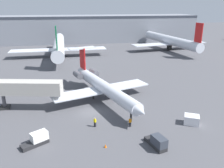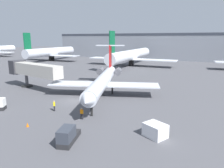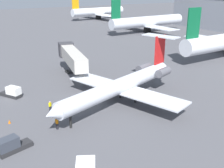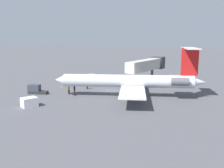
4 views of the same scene
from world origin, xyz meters
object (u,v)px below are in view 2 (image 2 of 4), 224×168
at_px(ground_crew_loader, 54,106).
at_px(parked_airliner_west_mid, 51,52).
at_px(regional_jet, 104,79).
at_px(cargo_container_uld, 155,130).
at_px(ground_crew_marshaller, 82,113).
at_px(baggage_tug_lead, 68,136).
at_px(jet_bridge, 32,69).
at_px(parked_airliner_centre, 131,55).
at_px(traffic_cone_near, 27,125).

bearing_deg(ground_crew_loader, parked_airliner_west_mid, 131.46).
bearing_deg(regional_jet, cargo_container_uld, -44.75).
xyz_separation_m(ground_crew_marshaller, baggage_tug_lead, (2.43, -6.47, -0.02)).
xyz_separation_m(ground_crew_loader, baggage_tug_lead, (8.29, -7.53, -0.02)).
distance_m(jet_bridge, parked_airliner_centre, 47.63).
height_order(baggage_tug_lead, parked_airliner_centre, parked_airliner_centre).
height_order(traffic_cone_near, parked_airliner_centre, parked_airliner_centre).
bearing_deg(ground_crew_marshaller, jet_bridge, 151.89).
relative_size(regional_jet, ground_crew_loader, 16.93).
relative_size(baggage_tug_lead, parked_airliner_centre, 0.10).
distance_m(ground_crew_marshaller, ground_crew_loader, 5.96).
relative_size(baggage_tug_lead, parked_airliner_west_mid, 0.12).
bearing_deg(ground_crew_loader, ground_crew_marshaller, -10.27).
bearing_deg(ground_crew_marshaller, regional_jet, 103.73).
relative_size(cargo_container_uld, traffic_cone_near, 5.64).
height_order(jet_bridge, traffic_cone_near, jet_bridge).
height_order(jet_bridge, ground_crew_loader, jet_bridge).
xyz_separation_m(jet_bridge, baggage_tug_lead, (22.86, -17.38, -3.56)).
xyz_separation_m(cargo_container_uld, parked_airliner_centre, (-24.64, 58.99, 3.58)).
height_order(jet_bridge, baggage_tug_lead, jet_bridge).
bearing_deg(traffic_cone_near, regional_jet, 84.14).
bearing_deg(parked_airliner_centre, ground_crew_loader, -81.97).
xyz_separation_m(traffic_cone_near, parked_airliner_west_mid, (-52.57, 64.81, 4.10)).
height_order(jet_bridge, parked_airliner_centre, parked_airliner_centre).
xyz_separation_m(baggage_tug_lead, parked_airliner_centre, (-16.33, 64.56, 3.54)).
bearing_deg(ground_crew_marshaller, parked_airliner_centre, 103.46).
relative_size(regional_jet, jet_bridge, 1.72).
height_order(cargo_container_uld, parked_airliner_west_mid, parked_airliner_west_mid).
height_order(regional_jet, ground_crew_loader, regional_jet).
bearing_deg(traffic_cone_near, cargo_container_uld, 15.33).
xyz_separation_m(regional_jet, traffic_cone_near, (-1.85, -18.08, -2.96)).
bearing_deg(baggage_tug_lead, parked_airliner_west_mid, 132.24).
distance_m(cargo_container_uld, traffic_cone_near, 16.33).
relative_size(ground_crew_loader, cargo_container_uld, 0.55).
bearing_deg(traffic_cone_near, parked_airliner_west_mid, 129.05).
distance_m(regional_jet, traffic_cone_near, 18.41).
xyz_separation_m(ground_crew_marshaller, parked_airliner_centre, (-13.90, 58.09, 3.52)).
xyz_separation_m(jet_bridge, ground_crew_loader, (14.57, -9.85, -3.54)).
bearing_deg(jet_bridge, cargo_container_uld, -20.75).
distance_m(jet_bridge, traffic_cone_near, 22.70).
bearing_deg(baggage_tug_lead, regional_jet, 106.07).
bearing_deg(regional_jet, parked_airliner_centre, 103.38).
bearing_deg(ground_crew_loader, parked_airliner_centre, 98.03).
bearing_deg(regional_jet, parked_airliner_west_mid, 139.35).
height_order(regional_jet, cargo_container_uld, regional_jet).
relative_size(traffic_cone_near, parked_airliner_centre, 0.01).
bearing_deg(traffic_cone_near, ground_crew_loader, 97.83).
relative_size(regional_jet, baggage_tug_lead, 6.77).
relative_size(baggage_tug_lead, traffic_cone_near, 7.69).
bearing_deg(ground_crew_marshaller, parked_airliner_west_mid, 134.01).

